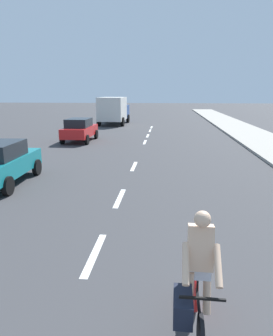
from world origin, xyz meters
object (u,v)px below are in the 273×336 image
parked_car_red (80,129)px  delivery_truck (114,110)px  parked_car_teal (1,162)px  cyclist (196,282)px

parked_car_red → delivery_truck: (0.38, 11.74, 0.67)m
delivery_truck → parked_car_teal: bearing=-90.3°
parked_car_red → delivery_truck: bearing=88.3°
delivery_truck → parked_car_red: bearing=-91.1°
cyclist → delivery_truck: 29.32m
cyclist → parked_car_teal: (-6.42, 6.70, 0.00)m
parked_car_teal → delivery_truck: delivery_truck is taller
parked_car_teal → parked_car_red: size_ratio=0.99×
parked_car_red → delivery_truck: 11.77m
cyclist → delivery_truck: (-5.98, 28.70, 0.67)m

